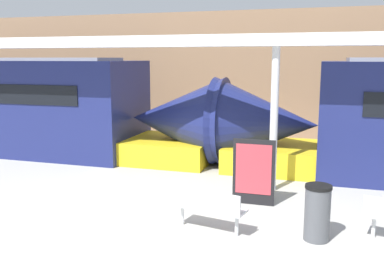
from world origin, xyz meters
name	(u,v)px	position (x,y,z in m)	size (l,w,h in m)	color
ground_plane	(139,235)	(0.00, 0.00, 0.00)	(60.00, 60.00, 0.00)	#B2AFA8
station_wall	(242,76)	(0.00, 10.01, 2.50)	(56.00, 0.20, 5.00)	#937051
bench_near	(207,206)	(1.15, 0.52, 0.50)	(1.47, 0.70, 0.82)	silver
trash_bin	(317,213)	(3.10, 0.73, 0.51)	(0.47, 0.47, 1.01)	#4C4F54
poster_board	(254,172)	(1.72, 2.28, 0.74)	(0.91, 0.07, 1.45)	black
support_column_near	(274,120)	(2.00, 3.44, 1.73)	(0.19, 0.19, 3.46)	silver
canopy_beam	(277,40)	(2.00, 3.44, 3.60)	(28.00, 0.60, 0.28)	silver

